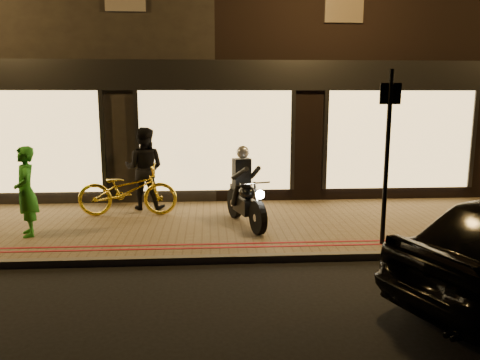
{
  "coord_description": "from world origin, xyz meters",
  "views": [
    {
      "loc": [
        -0.15,
        -7.22,
        2.71
      ],
      "look_at": [
        0.42,
        1.53,
        1.1
      ],
      "focal_mm": 35.0,
      "sensor_mm": 36.0,
      "label": 1
    }
  ],
  "objects_px": {
    "sign_post": "(387,149)",
    "bicycle_gold": "(128,190)",
    "motorcycle": "(245,195)",
    "person_green": "(26,192)"
  },
  "relations": [
    {
      "from": "person_green",
      "to": "motorcycle",
      "type": "bearing_deg",
      "value": 71.63
    },
    {
      "from": "motorcycle",
      "to": "sign_post",
      "type": "relative_size",
      "value": 0.63
    },
    {
      "from": "person_green",
      "to": "bicycle_gold",
      "type": "bearing_deg",
      "value": 105.92
    },
    {
      "from": "motorcycle",
      "to": "bicycle_gold",
      "type": "relative_size",
      "value": 0.9
    },
    {
      "from": "sign_post",
      "to": "person_green",
      "type": "bearing_deg",
      "value": 171.72
    },
    {
      "from": "sign_post",
      "to": "person_green",
      "type": "xyz_separation_m",
      "value": [
        -6.38,
        0.93,
        -0.84
      ]
    },
    {
      "from": "sign_post",
      "to": "person_green",
      "type": "relative_size",
      "value": 1.8
    },
    {
      "from": "motorcycle",
      "to": "sign_post",
      "type": "height_order",
      "value": "sign_post"
    },
    {
      "from": "motorcycle",
      "to": "bicycle_gold",
      "type": "bearing_deg",
      "value": 143.01
    },
    {
      "from": "sign_post",
      "to": "bicycle_gold",
      "type": "bearing_deg",
      "value": 154.28
    }
  ]
}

